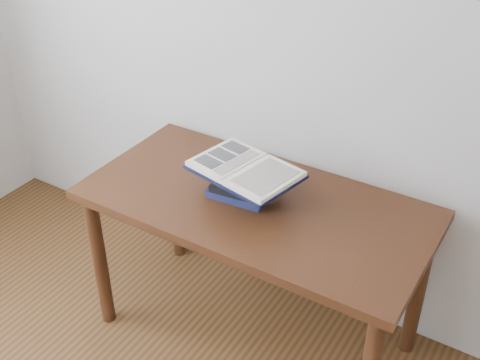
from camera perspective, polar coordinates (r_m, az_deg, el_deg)
The scene contains 3 objects.
desk at distance 2.31m, azimuth 1.45°, elevation -3.98°, with size 1.31×0.66×0.70m.
book_stack at distance 2.25m, azimuth 0.22°, elevation -0.13°, with size 0.25×0.20×0.12m.
open_book at distance 2.17m, azimuth 0.50°, elevation 0.99°, with size 0.42×0.33×0.03m.
Camera 1 is at (0.94, -0.22, 1.99)m, focal length 45.00 mm.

